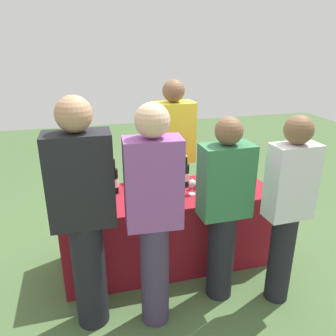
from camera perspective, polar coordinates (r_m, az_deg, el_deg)
name	(u,v)px	position (r m, az deg, el deg)	size (l,w,h in m)	color
ground_plane	(168,260)	(3.52, 0.00, -15.26)	(12.00, 12.00, 0.00)	#476638
tasting_table	(168,228)	(3.32, 0.00, -10.08)	(1.97, 0.69, 0.74)	maroon
wine_bottle_0	(115,181)	(3.13, -9.02, -2.17)	(0.07, 0.07, 0.33)	black
wine_bottle_1	(147,179)	(3.15, -3.54, -1.79)	(0.07, 0.07, 0.33)	black
wine_bottle_2	(186,175)	(3.24, 3.04, -1.22)	(0.07, 0.07, 0.32)	black
wine_bottle_3	(203,174)	(3.27, 6.01, -1.01)	(0.08, 0.08, 0.33)	black
wine_bottle_4	(217,173)	(3.33, 8.39, -0.89)	(0.07, 0.07, 0.31)	black
wine_bottle_5	(233,171)	(3.40, 10.98, -0.57)	(0.07, 0.07, 0.32)	black
wine_glass_0	(91,195)	(2.95, -12.97, -4.52)	(0.07, 0.07, 0.13)	silver
wine_glass_1	(165,189)	(2.98, -0.53, -3.62)	(0.07, 0.07, 0.14)	silver
wine_glass_2	(192,184)	(3.09, 4.14, -2.66)	(0.07, 0.07, 0.15)	silver
wine_glass_3	(222,182)	(3.14, 9.18, -2.40)	(0.07, 0.07, 0.15)	silver
wine_glass_4	(239,183)	(3.18, 12.00, -2.46)	(0.07, 0.07, 0.14)	silver
ice_bucket	(230,177)	(3.26, 10.52, -1.56)	(0.24, 0.24, 0.22)	silver
server_pouring	(173,154)	(3.63, 0.89, 2.36)	(0.44, 0.25, 1.71)	#3F3351
guest_0	(84,213)	(2.43, -14.12, -7.36)	(0.44, 0.25, 1.76)	black
guest_1	(154,213)	(2.38, -2.42, -7.66)	(0.40, 0.24, 1.72)	#3F3351
guest_2	(224,207)	(2.71, 9.46, -6.53)	(0.40, 0.22, 1.57)	black
guest_3	(288,206)	(2.78, 19.65, -6.14)	(0.36, 0.21, 1.59)	black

